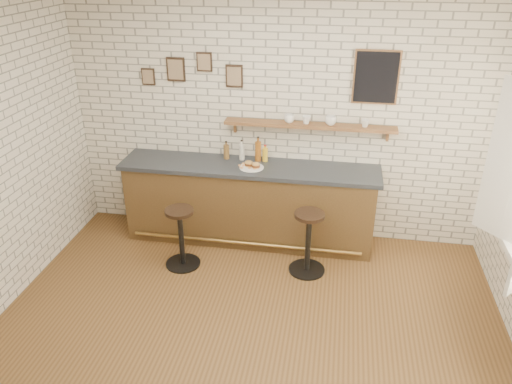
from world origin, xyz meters
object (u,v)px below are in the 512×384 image
(shelf_cup_b, at_px, (306,120))
(shelf_cup_d, at_px, (365,123))
(ciabatta_sandwich, at_px, (252,164))
(bar_stool_right, at_px, (308,240))
(bitters_bottle_white, at_px, (242,152))
(bar_stool_left, at_px, (181,236))
(condiment_bottle_yellow, at_px, (265,154))
(bar_counter, at_px, (249,203))
(shelf_cup_a, at_px, (289,119))
(bitters_bottle_brown, at_px, (226,152))
(bitters_bottle_amber, at_px, (258,151))
(sandwich_plate, at_px, (252,167))
(shelf_cup_c, at_px, (331,121))

(shelf_cup_b, xyz_separation_m, shelf_cup_d, (0.67, 0.00, -0.00))
(ciabatta_sandwich, distance_m, shelf_cup_d, 1.38)
(ciabatta_sandwich, relative_size, bar_stool_right, 0.25)
(ciabatta_sandwich, xyz_separation_m, bitters_bottle_white, (-0.17, 0.23, 0.06))
(ciabatta_sandwich, distance_m, bar_stool_left, 1.17)
(condiment_bottle_yellow, bearing_deg, shelf_cup_d, 1.86)
(bar_counter, distance_m, shelf_cup_a, 1.15)
(bitters_bottle_brown, relative_size, bitters_bottle_white, 0.89)
(bar_stool_left, bearing_deg, bar_stool_right, 4.92)
(bitters_bottle_white, height_order, bitters_bottle_amber, bitters_bottle_amber)
(ciabatta_sandwich, relative_size, bitters_bottle_brown, 0.84)
(ciabatta_sandwich, height_order, bar_stool_right, ciabatta_sandwich)
(sandwich_plate, relative_size, bar_stool_right, 0.37)
(bar_counter, relative_size, shelf_cup_b, 30.98)
(bar_counter, bearing_deg, bitters_bottle_white, 125.88)
(bar_stool_left, relative_size, shelf_cup_b, 7.26)
(bar_counter, height_order, condiment_bottle_yellow, condiment_bottle_yellow)
(bar_stool_right, distance_m, shelf_cup_a, 1.43)
(bitters_bottle_brown, height_order, bar_stool_left, bitters_bottle_brown)
(bar_counter, bearing_deg, shelf_cup_a, 24.40)
(bitters_bottle_brown, xyz_separation_m, shelf_cup_c, (1.23, 0.04, 0.45))
(shelf_cup_b, height_order, shelf_cup_c, shelf_cup_c)
(bar_stool_left, bearing_deg, ciabatta_sandwich, 41.84)
(sandwich_plate, bearing_deg, bar_stool_left, -137.80)
(ciabatta_sandwich, bearing_deg, bar_stool_right, -35.35)
(bar_stool_right, xyz_separation_m, shelf_cup_c, (0.14, 0.78, 1.15))
(bar_counter, height_order, sandwich_plate, sandwich_plate)
(bar_counter, height_order, bitters_bottle_amber, bitters_bottle_amber)
(bar_counter, xyz_separation_m, ciabatta_sandwich, (0.05, -0.07, 0.55))
(condiment_bottle_yellow, distance_m, bar_stool_left, 1.39)
(bar_stool_right, relative_size, shelf_cup_c, 5.71)
(bitters_bottle_white, xyz_separation_m, bar_stool_right, (0.90, -0.74, -0.71))
(condiment_bottle_yellow, distance_m, shelf_cup_d, 1.23)
(ciabatta_sandwich, height_order, bitters_bottle_amber, bitters_bottle_amber)
(bar_stool_left, xyz_separation_m, shelf_cup_a, (1.10, 0.90, 1.16))
(bar_stool_left, bearing_deg, condiment_bottle_yellow, 46.31)
(bar_counter, relative_size, sandwich_plate, 11.07)
(ciabatta_sandwich, distance_m, shelf_cup_b, 0.81)
(sandwich_plate, height_order, condiment_bottle_yellow, condiment_bottle_yellow)
(ciabatta_sandwich, bearing_deg, bar_counter, 128.54)
(bitters_bottle_amber, relative_size, bar_stool_left, 0.42)
(bar_stool_right, bearing_deg, bitters_bottle_white, 140.31)
(bar_stool_right, bearing_deg, shelf_cup_c, 79.62)
(bar_stool_right, relative_size, shelf_cup_b, 7.50)
(bitters_bottle_amber, distance_m, shelf_cup_b, 0.69)
(ciabatta_sandwich, xyz_separation_m, condiment_bottle_yellow, (0.12, 0.23, 0.04))
(bar_counter, distance_m, shelf_cup_b, 1.24)
(bitters_bottle_white, distance_m, bitters_bottle_amber, 0.20)
(shelf_cup_a, bearing_deg, bar_counter, -164.19)
(sandwich_plate, xyz_separation_m, bar_stool_left, (-0.70, -0.64, -0.63))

